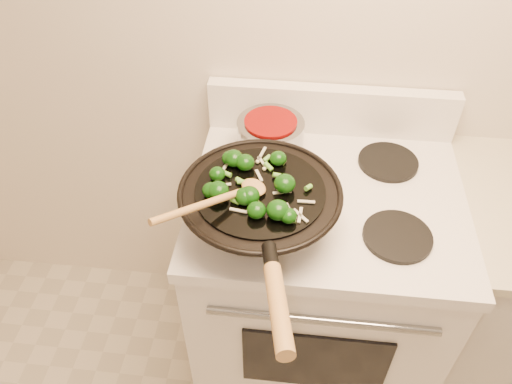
# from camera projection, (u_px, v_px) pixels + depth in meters

# --- Properties ---
(stove) EXTENTS (0.78, 0.67, 1.08)m
(stove) POSITION_uv_depth(u_px,v_px,m) (315.00, 285.00, 1.74)
(stove) COLOR white
(stove) RESTS_ON ground
(wok) EXTENTS (0.41, 0.68, 0.20)m
(wok) POSITION_uv_depth(u_px,v_px,m) (260.00, 207.00, 1.27)
(wok) COLOR black
(wok) RESTS_ON stove
(stirfry) EXTENTS (0.27, 0.28, 0.05)m
(stirfry) POSITION_uv_depth(u_px,v_px,m) (251.00, 185.00, 1.22)
(stirfry) COLOR #0D3A09
(stirfry) RESTS_ON wok
(wooden_spoon) EXTENTS (0.25, 0.26, 0.09)m
(wooden_spoon) POSITION_uv_depth(u_px,v_px,m) (227.00, 196.00, 1.17)
(wooden_spoon) COLOR #B88648
(wooden_spoon) RESTS_ON wok
(saucepan) EXTENTS (0.20, 0.31, 0.12)m
(saucepan) POSITION_uv_depth(u_px,v_px,m) (271.00, 137.00, 1.49)
(saucepan) COLOR gray
(saucepan) RESTS_ON stove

